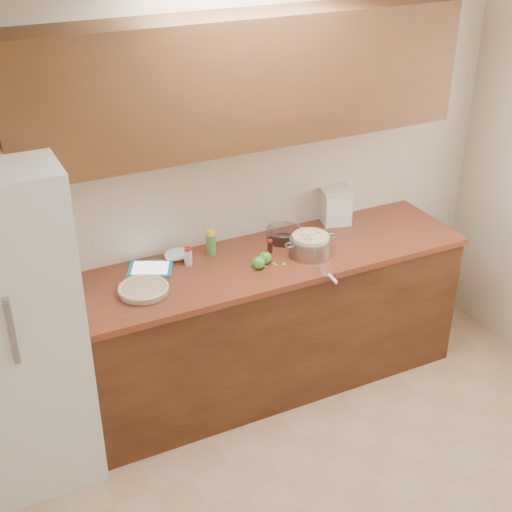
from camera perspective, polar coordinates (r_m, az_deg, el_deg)
name	(u,v)px	position (r m, az deg, el deg)	size (l,w,h in m)	color
room_shell	(418,337)	(2.95, 12.81, -6.32)	(3.60, 3.60, 3.60)	tan
counter_run	(256,325)	(4.44, -0.01, -5.54)	(2.64, 0.68, 0.92)	#582F18
upper_cabinets	(243,81)	(3.95, -1.04, 13.84)	(2.60, 0.34, 0.70)	#523119
fridge	(6,327)	(3.86, -19.39, -5.39)	(0.70, 0.70, 1.80)	white
pie	(143,290)	(3.92, -8.99, -2.67)	(0.29, 0.29, 0.05)	silver
colander	(310,245)	(4.25, 4.38, 0.86)	(0.34, 0.25, 0.13)	gray
flour_canister	(335,205)	(4.65, 6.37, 4.05)	(0.23, 0.23, 0.23)	white
tablet	(150,269)	(4.14, -8.44, -1.03)	(0.31, 0.28, 0.02)	teal
paring_knife	(331,278)	(4.03, 6.04, -1.74)	(0.04, 0.20, 0.02)	gray
lemon_bottle	(211,243)	(4.25, -3.62, 1.05)	(0.06, 0.06, 0.16)	#4C8C38
cinnamon_shaker	(188,257)	(4.15, -5.46, -0.05)	(0.05, 0.05, 0.11)	beige
vanilla_bottle	(270,247)	(4.27, 1.12, 0.76)	(0.03, 0.03, 0.09)	black
mixing_bowl	(284,234)	(4.42, 2.23, 1.80)	(0.22, 0.22, 0.08)	silver
paper_towel	(177,254)	(4.23, -6.36, 0.14)	(0.15, 0.12, 0.06)	white
apple_left	(258,263)	(4.10, 0.19, -0.54)	(0.08, 0.08, 0.09)	green
apple_center	(265,258)	(4.16, 0.75, -0.14)	(0.07, 0.07, 0.09)	green
peel_a	(253,269)	(4.11, -0.22, -1.08)	(0.03, 0.01, 0.00)	#8CB357
peel_b	(264,266)	(4.15, 0.64, -0.78)	(0.04, 0.01, 0.00)	#8CB357
peel_c	(275,264)	(4.17, 1.52, -0.65)	(0.04, 0.01, 0.00)	#8CB357
peel_d	(284,264)	(4.17, 2.26, -0.64)	(0.04, 0.01, 0.00)	#8CB357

